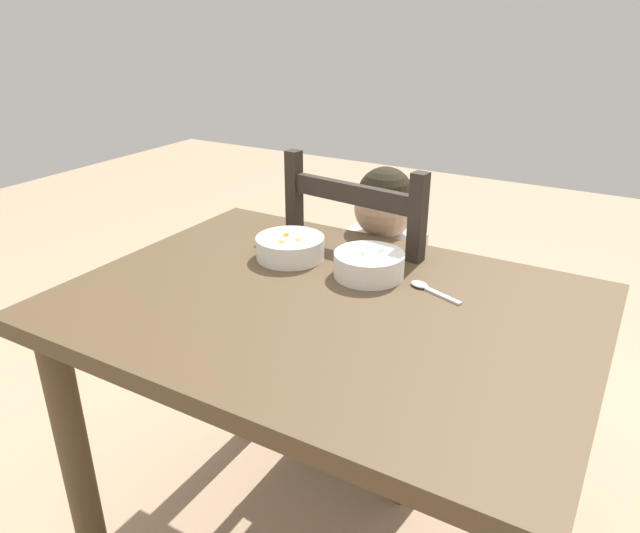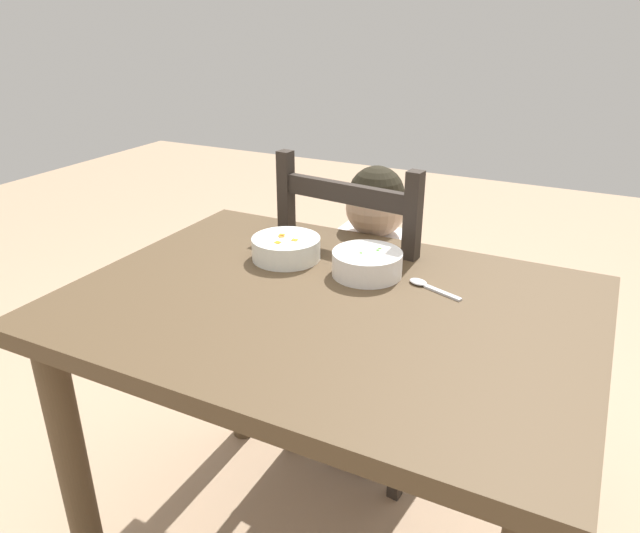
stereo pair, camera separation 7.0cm
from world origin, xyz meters
TOP-DOWN VIEW (x-y plane):
  - dining_table at (0.00, 0.00)m, footprint 1.11×0.81m
  - dining_chair at (-0.09, 0.45)m, footprint 0.47×0.47m
  - child_figure at (-0.08, 0.45)m, footprint 0.32×0.31m
  - bowl_of_peas at (0.03, 0.16)m, footprint 0.16×0.16m
  - bowl_of_carrots at (-0.19, 0.16)m, footprint 0.17×0.17m
  - spoon at (0.17, 0.15)m, footprint 0.14×0.07m

SIDE VIEW (x-z plane):
  - dining_chair at x=-0.09m, z-range -0.04..0.96m
  - child_figure at x=-0.08m, z-range 0.15..1.10m
  - dining_table at x=0.00m, z-range 0.26..1.03m
  - spoon at x=0.17m, z-range 0.77..0.78m
  - bowl_of_carrots at x=-0.19m, z-range 0.77..0.83m
  - bowl_of_peas at x=0.03m, z-range 0.77..0.83m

